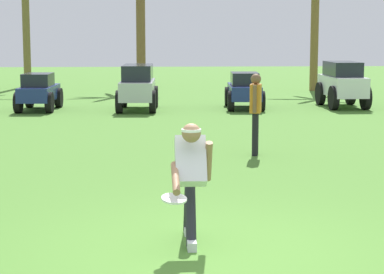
{
  "coord_description": "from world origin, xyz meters",
  "views": [
    {
      "loc": [
        -0.65,
        -7.83,
        2.41
      ],
      "look_at": [
        -0.06,
        2.53,
        0.9
      ],
      "focal_mm": 70.0,
      "sensor_mm": 36.0,
      "label": 1
    }
  ],
  "objects_px": {
    "frisbee_in_flight": "(174,199)",
    "parked_car_slot_f": "(343,83)",
    "frisbee_thrower": "(190,176)",
    "parked_car_slot_d": "(138,86)",
    "parked_car_slot_c": "(39,91)",
    "palm_tree_far_right": "(315,10)",
    "parked_car_slot_e": "(244,90)",
    "teammate_near_sideline": "(256,106)"
  },
  "relations": [
    {
      "from": "parked_car_slot_f",
      "to": "palm_tree_far_right",
      "type": "xyz_separation_m",
      "value": [
        0.46,
        6.22,
        2.38
      ]
    },
    {
      "from": "frisbee_thrower",
      "to": "teammate_near_sideline",
      "type": "xyz_separation_m",
      "value": [
        1.57,
        5.92,
        0.15
      ]
    },
    {
      "from": "parked_car_slot_e",
      "to": "parked_car_slot_f",
      "type": "height_order",
      "value": "parked_car_slot_f"
    },
    {
      "from": "teammate_near_sideline",
      "to": "parked_car_slot_c",
      "type": "distance_m",
      "value": 9.83
    },
    {
      "from": "frisbee_thrower",
      "to": "frisbee_in_flight",
      "type": "relative_size",
      "value": 4.02
    },
    {
      "from": "frisbee_in_flight",
      "to": "parked_car_slot_f",
      "type": "distance_m",
      "value": 16.04
    },
    {
      "from": "frisbee_in_flight",
      "to": "palm_tree_far_right",
      "type": "xyz_separation_m",
      "value": [
        6.15,
        21.22,
        2.5
      ]
    },
    {
      "from": "teammate_near_sideline",
      "to": "parked_car_slot_f",
      "type": "distance_m",
      "value": 9.5
    },
    {
      "from": "frisbee_in_flight",
      "to": "parked_car_slot_e",
      "type": "height_order",
      "value": "parked_car_slot_e"
    },
    {
      "from": "parked_car_slot_d",
      "to": "palm_tree_far_right",
      "type": "distance_m",
      "value": 9.8
    },
    {
      "from": "parked_car_slot_e",
      "to": "parked_car_slot_f",
      "type": "bearing_deg",
      "value": 4.92
    },
    {
      "from": "frisbee_in_flight",
      "to": "teammate_near_sideline",
      "type": "xyz_separation_m",
      "value": [
        1.76,
        6.36,
        0.31
      ]
    },
    {
      "from": "frisbee_thrower",
      "to": "palm_tree_far_right",
      "type": "xyz_separation_m",
      "value": [
        5.95,
        20.79,
        2.34
      ]
    },
    {
      "from": "parked_car_slot_c",
      "to": "frisbee_in_flight",
      "type": "bearing_deg",
      "value": -76.39
    },
    {
      "from": "teammate_near_sideline",
      "to": "parked_car_slot_d",
      "type": "relative_size",
      "value": 0.64
    },
    {
      "from": "frisbee_in_flight",
      "to": "teammate_near_sideline",
      "type": "height_order",
      "value": "teammate_near_sideline"
    },
    {
      "from": "frisbee_in_flight",
      "to": "teammate_near_sideline",
      "type": "distance_m",
      "value": 6.6
    },
    {
      "from": "frisbee_in_flight",
      "to": "frisbee_thrower",
      "type": "bearing_deg",
      "value": 65.71
    },
    {
      "from": "frisbee_in_flight",
      "to": "parked_car_slot_f",
      "type": "height_order",
      "value": "parked_car_slot_f"
    },
    {
      "from": "teammate_near_sideline",
      "to": "palm_tree_far_right",
      "type": "relative_size",
      "value": 0.31
    },
    {
      "from": "frisbee_thrower",
      "to": "parked_car_slot_d",
      "type": "relative_size",
      "value": 0.57
    },
    {
      "from": "frisbee_thrower",
      "to": "parked_car_slot_c",
      "type": "xyz_separation_m",
      "value": [
        -3.74,
        14.19,
        -0.22
      ]
    },
    {
      "from": "frisbee_thrower",
      "to": "frisbee_in_flight",
      "type": "bearing_deg",
      "value": -114.29
    },
    {
      "from": "frisbee_thrower",
      "to": "palm_tree_far_right",
      "type": "height_order",
      "value": "palm_tree_far_right"
    },
    {
      "from": "parked_car_slot_d",
      "to": "palm_tree_far_right",
      "type": "bearing_deg",
      "value": 44.63
    },
    {
      "from": "teammate_near_sideline",
      "to": "parked_car_slot_c",
      "type": "relative_size",
      "value": 0.69
    },
    {
      "from": "parked_car_slot_d",
      "to": "parked_car_slot_e",
      "type": "distance_m",
      "value": 3.23
    },
    {
      "from": "parked_car_slot_e",
      "to": "palm_tree_far_right",
      "type": "distance_m",
      "value": 7.82
    },
    {
      "from": "frisbee_in_flight",
      "to": "parked_car_slot_f",
      "type": "xyz_separation_m",
      "value": [
        5.68,
        15.0,
        0.12
      ]
    },
    {
      "from": "palm_tree_far_right",
      "to": "frisbee_thrower",
      "type": "bearing_deg",
      "value": -105.98
    },
    {
      "from": "parked_car_slot_c",
      "to": "teammate_near_sideline",
      "type": "bearing_deg",
      "value": -57.34
    },
    {
      "from": "frisbee_thrower",
      "to": "parked_car_slot_d",
      "type": "distance_m",
      "value": 14.14
    },
    {
      "from": "frisbee_in_flight",
      "to": "parked_car_slot_c",
      "type": "relative_size",
      "value": 0.15
    },
    {
      "from": "parked_car_slot_d",
      "to": "palm_tree_far_right",
      "type": "xyz_separation_m",
      "value": [
        6.76,
        6.67,
        2.41
      ]
    },
    {
      "from": "teammate_near_sideline",
      "to": "parked_car_slot_e",
      "type": "height_order",
      "value": "teammate_near_sideline"
    },
    {
      "from": "frisbee_thrower",
      "to": "frisbee_in_flight",
      "type": "xyz_separation_m",
      "value": [
        -0.2,
        -0.43,
        -0.16
      ]
    },
    {
      "from": "parked_car_slot_e",
      "to": "parked_car_slot_d",
      "type": "bearing_deg",
      "value": -176.6
    },
    {
      "from": "frisbee_thrower",
      "to": "parked_car_slot_d",
      "type": "height_order",
      "value": "frisbee_thrower"
    },
    {
      "from": "frisbee_in_flight",
      "to": "palm_tree_far_right",
      "type": "bearing_deg",
      "value": 73.84
    },
    {
      "from": "parked_car_slot_e",
      "to": "palm_tree_far_right",
      "type": "relative_size",
      "value": 0.44
    },
    {
      "from": "teammate_near_sideline",
      "to": "parked_car_slot_e",
      "type": "relative_size",
      "value": 0.7
    },
    {
      "from": "frisbee_thrower",
      "to": "parked_car_slot_d",
      "type": "bearing_deg",
      "value": 93.27
    }
  ]
}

